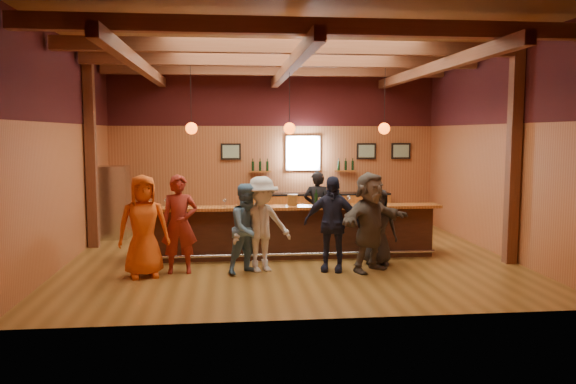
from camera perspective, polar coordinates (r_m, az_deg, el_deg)
The scene contains 27 objects.
room at distance 11.71m, azimuth 0.12°, elevation 8.98°, with size 9.04×9.00×4.52m.
bar_counter at distance 11.97m, azimuth 0.15°, elevation -4.02°, with size 6.30×1.07×1.11m.
back_bar_cabinet at distance 15.63m, azimuth 3.08°, elevation -1.84°, with size 4.00×0.52×0.95m.
window at distance 15.66m, azimuth 1.53°, elevation 3.97°, with size 0.95×0.09×0.95m.
framed_pictures at distance 15.78m, azimuth 4.67°, elevation 4.15°, with size 5.35×0.05×0.45m.
wine_shelves at distance 15.61m, azimuth 1.56°, elevation 2.39°, with size 3.00×0.18×0.30m.
pendant_lights at distance 11.63m, azimuth 0.15°, elevation 6.51°, with size 4.24×0.24×1.37m.
stainless_fridge at distance 14.55m, azimuth -17.25°, elevation -1.00°, with size 0.70×0.70×1.80m, color silver.
customer_orange at distance 10.48m, azimuth -14.47°, elevation -3.37°, with size 0.91×0.59×1.86m, color #D65214.
customer_redvest at distance 10.62m, azimuth -10.96°, elevation -3.23°, with size 0.67×0.44×1.84m, color maroon.
customer_denim at distance 10.45m, azimuth -4.06°, elevation -3.74°, with size 0.82×0.64×1.68m, color teal.
customer_white at distance 10.55m, azimuth -2.71°, elevation -3.30°, with size 1.16×0.67×1.80m, color beige.
customer_navy at distance 10.62m, azimuth 4.46°, elevation -3.23°, with size 1.06×0.44×1.81m, color #1C2139.
customer_brown at distance 10.67m, azimuth 8.32°, elevation -3.02°, with size 1.75×0.56×1.89m, color #564D44.
customer_dark at distance 11.24m, azimuth 9.11°, elevation -3.50°, with size 0.75×0.49×1.53m, color #242426.
bartender at distance 13.14m, azimuth 2.96°, elevation -1.64°, with size 0.63×0.41×1.72m, color black.
ice_bucket at distance 11.66m, azimuth 0.46°, elevation -0.80°, with size 0.21×0.21×0.23m, color olive.
bottle_a at distance 11.77m, azimuth 2.87°, elevation -0.69°, with size 0.07×0.07×0.32m.
bottle_b at distance 11.82m, azimuth 5.14°, elevation -0.67°, with size 0.07×0.07×0.32m.
glass_a at distance 11.56m, azimuth -12.25°, elevation -0.87°, with size 0.09×0.09×0.19m.
glass_b at distance 11.44m, azimuth -10.19°, elevation -1.02°, with size 0.07×0.07×0.16m.
glass_c at distance 11.46m, azimuth -6.43°, elevation -0.91°, with size 0.08×0.08×0.17m.
glass_d at distance 11.42m, azimuth -4.15°, elevation -0.86°, with size 0.08×0.08×0.19m.
glass_e at distance 11.58m, azimuth -2.69°, elevation -0.79°, with size 0.08×0.08×0.18m.
glass_f at distance 11.64m, azimuth 3.24°, elevation -0.76°, with size 0.08×0.08×0.17m.
glass_g at distance 11.77m, azimuth 6.19°, elevation -0.63°, with size 0.09×0.09×0.20m.
glass_h at distance 11.96m, azimuth 9.69°, elevation -0.64°, with size 0.08×0.08×0.18m.
Camera 1 is at (-1.24, -11.57, 2.60)m, focal length 35.00 mm.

